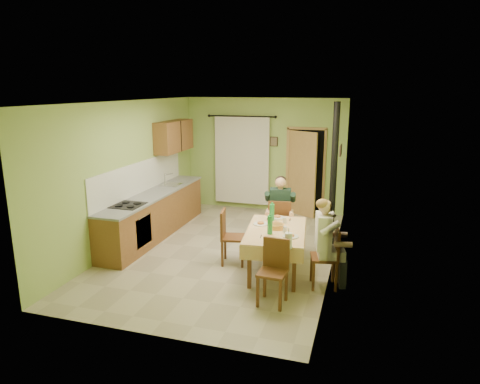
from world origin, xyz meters
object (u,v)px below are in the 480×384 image
(dining_table, at_px, (275,251))
(chair_right, at_px, (325,269))
(stove_flue, at_px, (332,198))
(chair_near, at_px, (273,285))
(chair_left, at_px, (233,248))
(man_right, at_px, (326,233))
(chair_far, at_px, (279,234))
(man_far, at_px, (280,204))

(dining_table, bearing_deg, chair_right, -26.24)
(stove_flue, bearing_deg, chair_near, -104.27)
(chair_near, bearing_deg, stove_flue, -100.42)
(chair_left, relative_size, man_right, 0.70)
(chair_far, distance_m, chair_near, 2.19)
(chair_left, bearing_deg, man_right, 64.02)
(chair_near, height_order, man_far, man_far)
(dining_table, height_order, chair_near, chair_near)
(chair_left, xyz_separation_m, man_far, (0.64, 0.95, 0.59))
(man_far, height_order, stove_flue, stove_flue)
(chair_left, bearing_deg, chair_far, 135.12)
(chair_far, distance_m, man_far, 0.59)
(dining_table, bearing_deg, stove_flue, 51.45)
(dining_table, height_order, man_far, man_far)
(chair_near, xyz_separation_m, chair_right, (0.66, 0.77, 0.00))
(chair_right, relative_size, man_right, 0.69)
(chair_right, distance_m, chair_left, 1.71)
(dining_table, xyz_separation_m, chair_right, (0.85, -0.29, -0.09))
(dining_table, relative_size, chair_near, 1.79)
(man_right, bearing_deg, stove_flue, -10.95)
(chair_left, distance_m, man_right, 1.80)
(dining_table, relative_size, chair_left, 1.75)
(chair_left, distance_m, man_far, 1.29)
(chair_right, height_order, man_right, man_right)
(chair_left, height_order, man_far, man_far)
(chair_far, bearing_deg, man_far, 90.00)
(man_far, bearing_deg, man_right, -64.06)
(chair_far, relative_size, man_far, 0.71)
(chair_right, xyz_separation_m, man_right, (-0.01, -0.00, 0.59))
(chair_left, xyz_separation_m, stove_flue, (1.59, 1.13, 0.73))
(dining_table, xyz_separation_m, chair_far, (-0.16, 1.10, -0.09))
(chair_right, relative_size, man_far, 0.69)
(chair_near, distance_m, man_right, 1.16)
(man_far, xyz_separation_m, stove_flue, (0.95, 0.18, 0.15))
(chair_right, xyz_separation_m, man_far, (-1.01, 1.41, 0.59))
(chair_near, distance_m, stove_flue, 2.54)
(man_right, bearing_deg, chair_near, 127.41)
(man_far, xyz_separation_m, man_right, (1.00, -1.41, 0.00))
(chair_far, height_order, chair_right, chair_far)
(dining_table, height_order, chair_far, chair_far)
(man_right, bearing_deg, chair_right, -90.00)
(chair_far, distance_m, stove_flue, 1.21)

